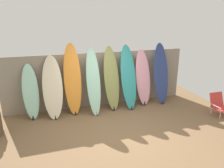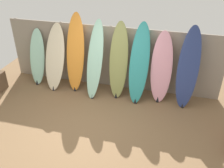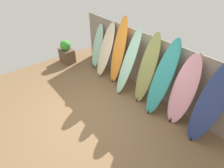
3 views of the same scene
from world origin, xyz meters
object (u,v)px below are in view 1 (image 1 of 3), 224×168
object	(u,v)px
surfboard_seafoam_0	(31,92)
surfboard_navy_7	(161,74)
surfboard_pink_6	(143,78)
surfboard_orange_2	(73,80)
surfboard_seafoam_3	(93,81)
beach_chair	(219,104)
surfboard_teal_5	(128,77)
surfboard_cream_1	(53,88)
surfboard_olive_4	(112,79)

from	to	relation	value
surfboard_seafoam_0	surfboard_navy_7	xyz separation A→B (m)	(4.25, -0.08, 0.22)
surfboard_pink_6	surfboard_navy_7	xyz separation A→B (m)	(0.65, -0.05, 0.10)
surfboard_orange_2	surfboard_pink_6	distance (m)	2.37
surfboard_seafoam_3	surfboard_navy_7	distance (m)	2.41
beach_chair	surfboard_orange_2	bearing A→B (deg)	150.60
surfboard_teal_5	beach_chair	distance (m)	2.92
surfboard_seafoam_3	beach_chair	size ratio (longest dim) A/B	3.12
surfboard_seafoam_0	surfboard_pink_6	size ratio (longest dim) A/B	0.86
surfboard_navy_7	surfboard_seafoam_3	bearing A→B (deg)	-177.65
surfboard_orange_2	surfboard_teal_5	distance (m)	1.80
surfboard_teal_5	surfboard_navy_7	bearing A→B (deg)	2.05
surfboard_pink_6	surfboard_cream_1	bearing A→B (deg)	-178.66
surfboard_seafoam_0	surfboard_olive_4	distance (m)	2.48
surfboard_teal_5	surfboard_navy_7	world-z (taller)	surfboard_navy_7
surfboard_olive_4	surfboard_teal_5	bearing A→B (deg)	-5.88
surfboard_orange_2	surfboard_navy_7	distance (m)	3.02
surfboard_pink_6	beach_chair	distance (m)	2.49
surfboard_seafoam_0	beach_chair	world-z (taller)	surfboard_seafoam_0
surfboard_olive_4	beach_chair	world-z (taller)	surfboard_olive_4
surfboard_cream_1	surfboard_pink_6	bearing A→B (deg)	1.34
surfboard_olive_4	surfboard_seafoam_3	bearing A→B (deg)	-169.75
surfboard_cream_1	surfboard_seafoam_3	distance (m)	1.23
surfboard_cream_1	surfboard_teal_5	distance (m)	2.41
surfboard_seafoam_0	surfboard_pink_6	distance (m)	3.60
surfboard_seafoam_0	surfboard_teal_5	bearing A→B (deg)	-2.34
surfboard_cream_1	surfboard_pink_6	xyz separation A→B (m)	(2.97, 0.07, 0.02)
surfboard_seafoam_0	surfboard_orange_2	size ratio (longest dim) A/B	0.74
surfboard_orange_2	surfboard_seafoam_3	xyz separation A→B (m)	(0.61, -0.14, -0.07)
surfboard_cream_1	surfboard_navy_7	size ratio (longest dim) A/B	0.88
surfboard_cream_1	surfboard_seafoam_3	xyz separation A→B (m)	(1.22, -0.08, 0.10)
surfboard_seafoam_3	surfboard_pink_6	bearing A→B (deg)	4.78
surfboard_seafoam_0	surfboard_seafoam_3	bearing A→B (deg)	-5.54
beach_chair	surfboard_navy_7	bearing A→B (deg)	120.06
surfboard_olive_4	surfboard_cream_1	bearing A→B (deg)	-178.89
surfboard_olive_4	surfboard_navy_7	world-z (taller)	surfboard_navy_7
surfboard_olive_4	surfboard_teal_5	world-z (taller)	surfboard_teal_5
surfboard_olive_4	surfboard_pink_6	distance (m)	1.13
surfboard_orange_2	surfboard_cream_1	bearing A→B (deg)	-173.76
surfboard_seafoam_0	surfboard_seafoam_3	distance (m)	1.87
surfboard_seafoam_0	surfboard_olive_4	bearing A→B (deg)	-1.54
surfboard_seafoam_3	surfboard_navy_7	xyz separation A→B (m)	(2.40, 0.10, 0.02)
surfboard_cream_1	surfboard_teal_5	size ratio (longest dim) A/B	0.89
surfboard_pink_6	surfboard_orange_2	bearing A→B (deg)	-179.92
surfboard_cream_1	surfboard_teal_5	world-z (taller)	surfboard_teal_5
surfboard_teal_5	surfboard_olive_4	bearing A→B (deg)	174.12
surfboard_pink_6	beach_chair	xyz separation A→B (m)	(1.88, -1.52, -0.60)
surfboard_seafoam_3	surfboard_olive_4	world-z (taller)	surfboard_seafoam_3
surfboard_seafoam_3	surfboard_navy_7	bearing A→B (deg)	2.35
surfboard_pink_6	surfboard_seafoam_0	bearing A→B (deg)	179.49
surfboard_seafoam_3	beach_chair	xyz separation A→B (m)	(3.63, -1.38, -0.67)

